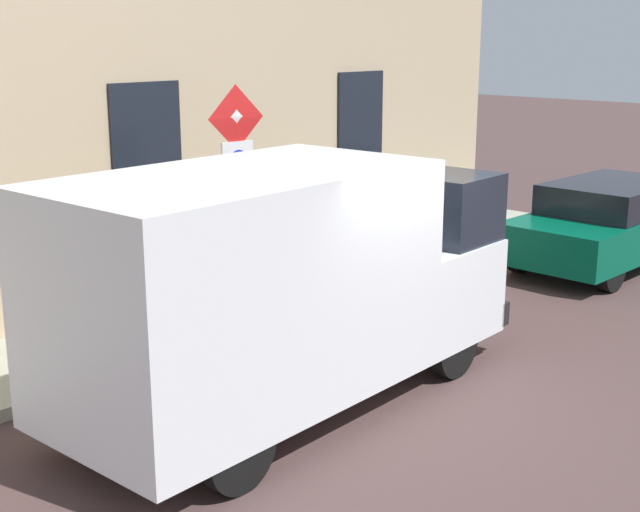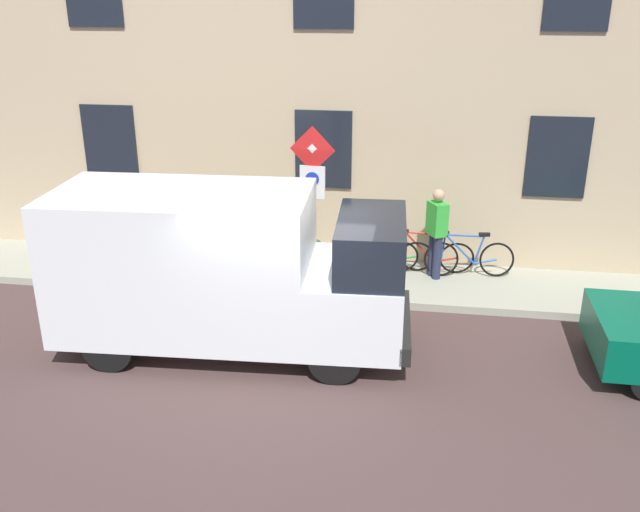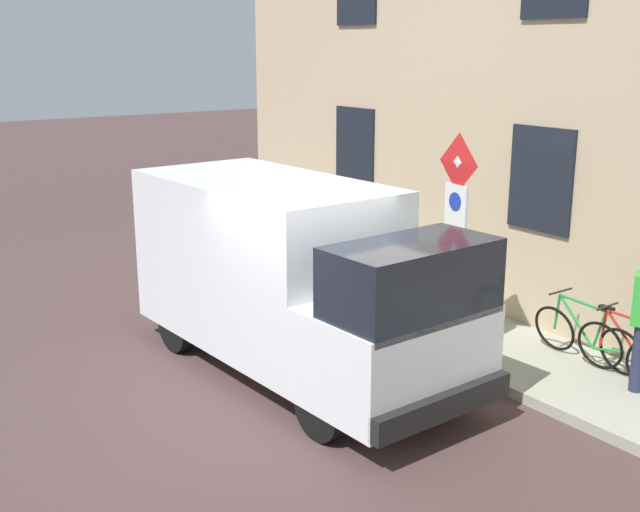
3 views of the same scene
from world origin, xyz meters
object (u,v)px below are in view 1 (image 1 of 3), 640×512
(parked_hatchback, at_px, (608,222))
(bicycle_blue, at_px, (323,244))
(litter_bin, at_px, (226,291))
(pedestrian, at_px, (301,217))
(sign_post_stacked, at_px, (237,173))
(bicycle_red, at_px, (289,253))
(bicycle_green, at_px, (252,262))
(delivery_van, at_px, (286,280))

(parked_hatchback, height_order, bicycle_blue, parked_hatchback)
(parked_hatchback, height_order, litter_bin, parked_hatchback)
(pedestrian, bearing_deg, sign_post_stacked, -2.42)
(sign_post_stacked, distance_m, pedestrian, 2.60)
(bicycle_blue, height_order, litter_bin, litter_bin)
(bicycle_blue, bearing_deg, parked_hatchback, 134.00)
(sign_post_stacked, xyz_separation_m, bicycle_red, (1.19, -2.04, -1.57))
(parked_hatchback, bearing_deg, bicycle_green, -28.74)
(bicycle_green, height_order, pedestrian, pedestrian)
(sign_post_stacked, xyz_separation_m, litter_bin, (0.14, 0.10, -1.49))
(parked_hatchback, bearing_deg, bicycle_blue, -37.76)
(delivery_van, height_order, pedestrian, delivery_van)
(litter_bin, bearing_deg, parked_hatchback, -106.09)
(bicycle_green, height_order, litter_bin, litter_bin)
(parked_hatchback, relative_size, bicycle_red, 2.35)
(bicycle_red, bearing_deg, litter_bin, 22.75)
(bicycle_blue, relative_size, bicycle_green, 1.00)
(pedestrian, bearing_deg, bicycle_blue, 164.93)
(bicycle_blue, bearing_deg, bicycle_red, -7.40)
(sign_post_stacked, distance_m, bicycle_green, 2.36)
(pedestrian, xyz_separation_m, litter_bin, (-0.90, 2.26, -0.48))
(parked_hatchback, bearing_deg, delivery_van, 2.03)
(parked_hatchback, bearing_deg, sign_post_stacked, -14.34)
(bicycle_red, distance_m, litter_bin, 2.39)
(bicycle_red, height_order, pedestrian, pedestrian)
(delivery_van, height_order, bicycle_red, delivery_van)
(delivery_van, height_order, bicycle_blue, delivery_van)
(sign_post_stacked, relative_size, pedestrian, 1.68)
(bicycle_green, bearing_deg, parked_hatchback, 150.48)
(parked_hatchback, xyz_separation_m, bicycle_green, (2.95, 5.20, -0.22))
(bicycle_red, relative_size, bicycle_green, 1.00)
(parked_hatchback, relative_size, bicycle_blue, 2.35)
(delivery_van, relative_size, bicycle_green, 3.17)
(litter_bin, bearing_deg, pedestrian, -68.18)
(bicycle_green, bearing_deg, pedestrian, 170.21)
(bicycle_blue, bearing_deg, pedestrian, 5.80)
(sign_post_stacked, bearing_deg, delivery_van, 151.19)
(bicycle_blue, bearing_deg, delivery_van, 31.58)
(bicycle_red, xyz_separation_m, pedestrian, (-0.15, -0.11, 0.56))
(sign_post_stacked, height_order, bicycle_red, sign_post_stacked)
(sign_post_stacked, xyz_separation_m, parked_hatchback, (-1.76, -6.49, -1.35))
(delivery_van, xyz_separation_m, bicycle_red, (3.11, -3.09, -0.82))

